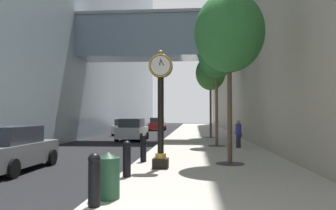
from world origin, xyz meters
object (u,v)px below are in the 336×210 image
object	(u,v)px
street_tree_mid_far	(211,74)
car_red_near	(157,124)
car_white_trailing	(126,127)
car_grey_far	(10,149)
pedestrian_walking	(238,133)
car_silver_mid	(132,130)
bollard_third	(143,147)
trash_bin	(108,175)
bollard_second	(127,158)
street_tree_mid_near	(216,59)
street_clock	(161,103)
bollard_nearest	(94,179)
street_tree_near	(229,33)

from	to	relation	value
street_tree_mid_far	car_red_near	bearing A→B (deg)	111.63
car_white_trailing	car_grey_far	bearing A→B (deg)	-89.09
car_red_near	car_grey_far	bearing A→B (deg)	-93.11
pedestrian_walking	car_silver_mid	xyz separation A→B (m)	(-7.49, 7.02, -0.14)
bollard_third	car_white_trailing	bearing A→B (deg)	103.53
street_tree_mid_far	trash_bin	distance (m)	21.72
bollard_second	street_tree_mid_near	world-z (taller)	street_tree_mid_near
bollard_third	street_tree_mid_far	bearing A→B (deg)	77.10
street_tree_mid_far	car_grey_far	size ratio (longest dim) A/B	1.62
street_tree_mid_near	car_grey_far	size ratio (longest dim) A/B	1.57
street_tree_mid_far	street_clock	bearing A→B (deg)	-98.79
street_tree_mid_far	car_white_trailing	world-z (taller)	street_tree_mid_far
street_clock	bollard_third	bearing A→B (deg)	118.33
street_clock	pedestrian_walking	size ratio (longest dim) A/B	2.63
car_silver_mid	bollard_second	bearing A→B (deg)	-80.05
trash_bin	pedestrian_walking	xyz separation A→B (m)	(4.47, 12.20, 0.30)
car_red_near	car_white_trailing	distance (m)	10.38
bollard_second	car_white_trailing	xyz separation A→B (m)	(-4.91, 23.75, 0.07)
bollard_nearest	street_tree_near	bearing A→B (deg)	61.73
bollard_nearest	trash_bin	xyz separation A→B (m)	(0.12, 0.68, -0.04)
street_clock	pedestrian_walking	distance (m)	8.76
car_white_trailing	bollard_third	bearing A→B (deg)	-76.47
street_tree_near	car_white_trailing	size ratio (longest dim) A/B	1.41
bollard_second	street_tree_near	xyz separation A→B (m)	(3.41, 3.00, 4.50)
trash_bin	car_grey_far	size ratio (longest dim) A/B	0.25
street_tree_mid_far	trash_bin	xyz separation A→B (m)	(-3.30, -20.91, -4.84)
street_tree_near	trash_bin	world-z (taller)	street_tree_near
bollard_second	bollard_third	world-z (taller)	same
trash_bin	car_silver_mid	size ratio (longest dim) A/B	0.24
car_grey_far	street_clock	bearing A→B (deg)	2.30
bollard_nearest	street_tree_mid_far	xyz separation A→B (m)	(3.41, 21.59, 4.80)
bollard_second	car_silver_mid	distance (m)	16.81
trash_bin	street_tree_mid_near	bearing A→B (deg)	76.07
bollard_third	street_tree_mid_near	xyz separation A→B (m)	(3.41, 7.28, 4.77)
car_red_near	car_silver_mid	world-z (taller)	car_silver_mid
street_tree_near	car_white_trailing	bearing A→B (deg)	111.87
car_white_trailing	bollard_nearest	bearing A→B (deg)	-79.72
car_red_near	car_silver_mid	size ratio (longest dim) A/B	0.96
street_tree_mid_far	car_grey_far	xyz separation A→B (m)	(-7.97, -16.72, -4.73)
trash_bin	car_silver_mid	distance (m)	19.46
car_silver_mid	car_red_near	bearing A→B (deg)	89.66
car_grey_far	street_tree_mid_near	bearing A→B (deg)	48.76
car_red_near	street_tree_mid_near	bearing A→B (deg)	-75.06
bollard_nearest	bollard_third	size ratio (longest dim) A/B	1.00
bollard_nearest	car_silver_mid	bearing A→B (deg)	98.30
bollard_second	car_white_trailing	world-z (taller)	car_white_trailing
bollard_second	car_silver_mid	size ratio (longest dim) A/B	0.25
bollard_nearest	car_grey_far	size ratio (longest dim) A/B	0.26
bollard_nearest	pedestrian_walking	world-z (taller)	pedestrian_walking
street_tree_mid_near	trash_bin	bearing A→B (deg)	-103.93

